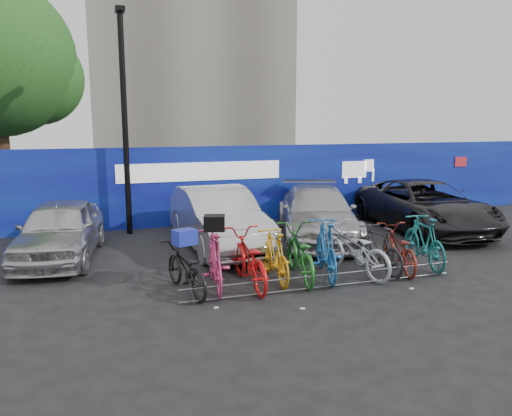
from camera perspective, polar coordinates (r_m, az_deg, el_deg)
name	(u,v)px	position (r m, az deg, el deg)	size (l,w,h in m)	color
ground	(311,280)	(10.27, 6.35, -8.14)	(100.00, 100.00, 0.00)	black
hoarding	(233,184)	(15.54, -2.69, 2.71)	(22.00, 0.18, 2.40)	#110981
tree	(2,62)	(19.20, -27.00, 14.62)	(5.40, 5.20, 7.80)	#382314
lamppost	(125,117)	(14.29, -14.79, 10.05)	(0.25, 0.50, 6.11)	black
bike_rack	(325,281)	(9.70, 7.85, -8.26)	(5.60, 0.03, 0.30)	#595B60
car_0	(60,230)	(12.35, -21.51, -2.37)	(1.62, 4.03, 1.37)	#AAAAAF
car_1	(218,219)	(12.50, -4.38, -1.21)	(1.60, 4.59, 1.51)	#A9A9AE
car_2	(317,213)	(13.63, 6.99, -0.58)	(1.94, 4.78, 1.39)	#A8A7AC
car_3	(425,206)	(15.32, 18.72, 0.24)	(2.39, 5.18, 1.44)	black
bike_0	(186,269)	(9.41, -8.06, -6.91)	(0.62, 1.78, 0.93)	black
bike_1	(215,260)	(9.56, -4.71, -5.91)	(0.54, 1.90, 1.14)	#CD356E
bike_2	(249,259)	(9.67, -0.86, -5.87)	(0.72, 2.07, 1.09)	red
bike_3	(275,256)	(9.99, 2.17, -5.47)	(0.49, 1.74, 1.04)	yellow
bike_4	(299,253)	(10.13, 4.99, -5.17)	(0.72, 2.06, 1.08)	#1E6724
bike_5	(326,249)	(10.29, 8.00, -4.65)	(0.56, 2.00, 1.20)	#1C5AA4
bike_6	(354,250)	(10.57, 11.12, -4.69)	(0.72, 2.05, 1.08)	#AAACB3
bike_7	(379,249)	(10.88, 13.84, -4.54)	(0.48, 1.69, 1.02)	#242426
bike_8	(398,249)	(11.11, 15.97, -4.48)	(0.64, 1.83, 0.96)	maroon
bike_9	(424,241)	(11.55, 18.65, -3.63)	(0.53, 1.89, 1.13)	#186D6E
cargo_crate	(185,237)	(9.25, -8.15, -3.31)	(0.39, 0.30, 0.28)	#1D2BB2
cargo_topcase	(214,223)	(9.39, -4.78, -1.71)	(0.39, 0.35, 0.29)	black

